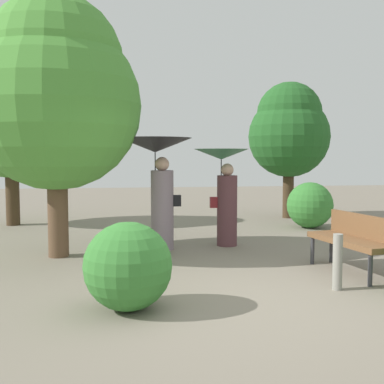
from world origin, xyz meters
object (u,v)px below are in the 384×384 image
at_px(tree_near_left, 10,117).
at_px(tree_near_right, 289,130).
at_px(tree_mid_left, 55,92).
at_px(path_marker_post, 338,262).
at_px(park_bench, 354,237).
at_px(person_left, 158,168).
at_px(person_right, 224,181).

height_order(tree_near_left, tree_near_right, tree_near_left).
relative_size(tree_mid_left, path_marker_post, 6.06).
bearing_deg(tree_near_left, tree_mid_left, -68.28).
height_order(park_bench, tree_near_left, tree_near_left).
distance_m(person_left, path_marker_post, 3.71).
bearing_deg(person_left, tree_near_right, -38.67).
xyz_separation_m(person_left, person_right, (1.24, 0.18, -0.26)).
bearing_deg(tree_near_left, person_right, -36.73).
xyz_separation_m(person_left, path_marker_post, (2.00, -2.93, -1.11)).
distance_m(tree_near_left, path_marker_post, 8.59).
distance_m(person_left, tree_near_left, 4.90).
distance_m(tree_near_right, path_marker_post, 7.29).
relative_size(person_left, park_bench, 1.27).
distance_m(park_bench, tree_near_right, 6.38).
height_order(tree_near_right, path_marker_post, tree_near_right).
distance_m(park_bench, tree_near_left, 8.40).
xyz_separation_m(person_left, tree_near_left, (-3.23, 3.51, 1.14)).
bearing_deg(tree_near_right, person_left, -134.70).
bearing_deg(path_marker_post, person_left, 124.39).
distance_m(person_right, tree_near_left, 5.74).
xyz_separation_m(person_right, tree_near_right, (2.57, 3.67, 1.16)).
xyz_separation_m(tree_near_left, tree_near_right, (7.03, 0.34, -0.24)).
height_order(person_left, path_marker_post, person_left).
xyz_separation_m(person_left, tree_near_right, (3.81, 3.85, 0.90)).
bearing_deg(park_bench, person_left, -138.85).
bearing_deg(tree_near_right, path_marker_post, -104.91).
bearing_deg(person_right, park_bench, -143.05).
bearing_deg(tree_near_right, person_right, -124.98).
distance_m(person_right, path_marker_post, 3.31).
xyz_separation_m(tree_near_left, path_marker_post, (5.23, -6.43, -2.25)).
distance_m(park_bench, tree_mid_left, 5.14).
relative_size(person_left, path_marker_post, 2.82).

